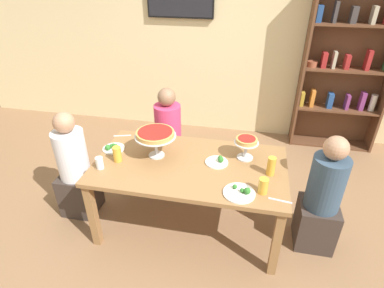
% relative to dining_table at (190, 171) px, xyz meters
% --- Properties ---
extents(ground_plane, '(12.00, 12.00, 0.00)m').
position_rel_dining_table_xyz_m(ground_plane, '(0.00, 0.00, -0.66)').
color(ground_plane, '#846042').
extents(rear_partition, '(8.00, 0.12, 2.80)m').
position_rel_dining_table_xyz_m(rear_partition, '(0.00, 2.20, 0.74)').
color(rear_partition, beige).
rests_on(rear_partition, ground_plane).
extents(dining_table, '(1.73, 0.96, 0.74)m').
position_rel_dining_table_xyz_m(dining_table, '(0.00, 0.00, 0.00)').
color(dining_table, olive).
rests_on(dining_table, ground_plane).
extents(bookshelf, '(1.10, 0.30, 2.21)m').
position_rel_dining_table_xyz_m(bookshelf, '(1.65, 2.02, 0.47)').
color(bookshelf, brown).
rests_on(bookshelf, ground_plane).
extents(diner_far_left, '(0.34, 0.34, 1.15)m').
position_rel_dining_table_xyz_m(diner_far_left, '(-0.42, 0.76, -0.17)').
color(diner_far_left, '#382D28').
rests_on(diner_far_left, ground_plane).
extents(diner_head_east, '(0.34, 0.34, 1.15)m').
position_rel_dining_table_xyz_m(diner_head_east, '(1.19, 0.01, -0.17)').
color(diner_head_east, '#382D28').
rests_on(diner_head_east, ground_plane).
extents(diner_head_west, '(0.34, 0.34, 1.15)m').
position_rel_dining_table_xyz_m(diner_head_west, '(-1.17, -0.02, -0.17)').
color(diner_head_west, '#382D28').
rests_on(diner_head_west, ground_plane).
extents(deep_dish_pizza_stand, '(0.38, 0.38, 0.26)m').
position_rel_dining_table_xyz_m(deep_dish_pizza_stand, '(-0.33, 0.07, 0.30)').
color(deep_dish_pizza_stand, silver).
rests_on(deep_dish_pizza_stand, dining_table).
extents(personal_pizza_stand, '(0.22, 0.22, 0.21)m').
position_rel_dining_table_xyz_m(personal_pizza_stand, '(0.48, 0.20, 0.24)').
color(personal_pizza_stand, silver).
rests_on(personal_pizza_stand, dining_table).
extents(salad_plate_near_diner, '(0.21, 0.21, 0.07)m').
position_rel_dining_table_xyz_m(salad_plate_near_diner, '(-0.78, 0.09, 0.10)').
color(salad_plate_near_diner, white).
rests_on(salad_plate_near_diner, dining_table).
extents(salad_plate_far_diner, '(0.21, 0.21, 0.07)m').
position_rel_dining_table_xyz_m(salad_plate_far_diner, '(0.25, 0.07, 0.10)').
color(salad_plate_far_diner, white).
rests_on(salad_plate_far_diner, dining_table).
extents(salad_plate_spare, '(0.26, 0.26, 0.07)m').
position_rel_dining_table_xyz_m(salad_plate_spare, '(0.48, -0.33, 0.10)').
color(salad_plate_spare, white).
rests_on(salad_plate_spare, dining_table).
extents(beer_glass_amber_tall, '(0.07, 0.07, 0.17)m').
position_rel_dining_table_xyz_m(beer_glass_amber_tall, '(0.71, -0.02, 0.17)').
color(beer_glass_amber_tall, gold).
rests_on(beer_glass_amber_tall, dining_table).
extents(beer_glass_amber_short, '(0.08, 0.08, 0.13)m').
position_rel_dining_table_xyz_m(beer_glass_amber_short, '(0.65, -0.28, 0.15)').
color(beer_glass_amber_short, gold).
rests_on(beer_glass_amber_short, dining_table).
extents(beer_glass_amber_spare, '(0.08, 0.08, 0.14)m').
position_rel_dining_table_xyz_m(beer_glass_amber_spare, '(-0.66, -0.09, 0.16)').
color(beer_glass_amber_spare, gold).
rests_on(beer_glass_amber_spare, dining_table).
extents(water_glass_clear_near, '(0.07, 0.07, 0.11)m').
position_rel_dining_table_xyz_m(water_glass_clear_near, '(-0.76, -0.23, 0.14)').
color(water_glass_clear_near, white).
rests_on(water_glass_clear_near, dining_table).
extents(cutlery_fork_near, '(0.18, 0.04, 0.00)m').
position_rel_dining_table_xyz_m(cutlery_fork_near, '(0.78, -0.35, 0.09)').
color(cutlery_fork_near, silver).
rests_on(cutlery_fork_near, dining_table).
extents(cutlery_knife_near, '(0.18, 0.07, 0.00)m').
position_rel_dining_table_xyz_m(cutlery_knife_near, '(-0.80, 0.36, 0.09)').
color(cutlery_knife_near, silver).
rests_on(cutlery_knife_near, dining_table).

